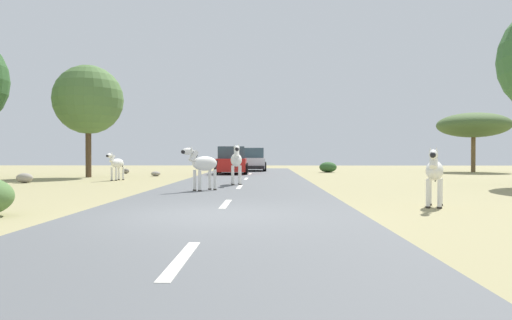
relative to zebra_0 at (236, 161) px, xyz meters
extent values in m
plane|color=#998E60|center=(-0.02, -9.32, -1.04)|extent=(90.00, 90.00, 0.00)
cube|color=#56595B|center=(0.20, -9.32, -1.01)|extent=(6.00, 64.00, 0.05)
cube|color=silver|center=(0.20, -13.32, -0.98)|extent=(0.16, 2.00, 0.01)
cube|color=silver|center=(0.20, -7.32, -0.98)|extent=(0.16, 2.00, 0.01)
cube|color=silver|center=(0.20, -1.32, -0.98)|extent=(0.16, 2.00, 0.01)
cube|color=silver|center=(0.20, 4.68, -0.98)|extent=(0.16, 2.00, 0.01)
cube|color=silver|center=(0.20, 10.68, -0.98)|extent=(0.16, 2.00, 0.01)
cube|color=silver|center=(0.20, 16.68, -0.98)|extent=(0.16, 2.00, 0.01)
ellipsoid|color=silver|center=(-0.01, 0.10, 0.02)|extent=(0.56, 1.18, 0.54)
cylinder|color=silver|center=(-0.12, -0.29, -0.60)|extent=(0.12, 0.12, 0.78)
cylinder|color=#28231E|center=(-0.12, -0.29, -0.96)|extent=(0.14, 0.14, 0.05)
cylinder|color=silver|center=(0.17, -0.26, -0.60)|extent=(0.12, 0.12, 0.78)
cylinder|color=#28231E|center=(0.17, -0.26, -0.96)|extent=(0.14, 0.14, 0.05)
cylinder|color=silver|center=(-0.19, 0.46, -0.60)|extent=(0.12, 0.12, 0.78)
cylinder|color=#28231E|center=(-0.19, 0.46, -0.96)|extent=(0.14, 0.14, 0.05)
cylinder|color=silver|center=(0.10, 0.48, -0.60)|extent=(0.12, 0.12, 0.78)
cylinder|color=#28231E|center=(0.10, 0.48, -0.96)|extent=(0.14, 0.14, 0.05)
cylinder|color=silver|center=(0.04, -0.45, 0.30)|extent=(0.24, 0.42, 0.46)
cube|color=black|center=(0.04, -0.45, 0.39)|extent=(0.07, 0.38, 0.32)
ellipsoid|color=silver|center=(0.06, -0.71, 0.47)|extent=(0.25, 0.51, 0.25)
ellipsoid|color=black|center=(0.08, -0.91, 0.45)|extent=(0.16, 0.19, 0.15)
cone|color=silver|center=(-0.02, -0.60, 0.59)|extent=(0.10, 0.10, 0.15)
cone|color=silver|center=(0.13, -0.58, 0.59)|extent=(0.10, 0.10, 0.15)
cylinder|color=black|center=(-0.06, 0.67, -0.08)|extent=(0.06, 0.16, 0.46)
ellipsoid|color=silver|center=(-6.15, 3.91, -0.18)|extent=(0.61, 1.03, 0.46)
cylinder|color=silver|center=(-6.35, 3.63, -0.71)|extent=(0.12, 0.12, 0.66)
cylinder|color=#28231E|center=(-6.35, 3.63, -1.01)|extent=(0.13, 0.13, 0.04)
cylinder|color=silver|center=(-6.11, 3.57, -0.71)|extent=(0.12, 0.12, 0.66)
cylinder|color=#28231E|center=(-6.11, 3.57, -1.01)|extent=(0.13, 0.13, 0.04)
cylinder|color=silver|center=(-6.19, 4.25, -0.71)|extent=(0.12, 0.12, 0.66)
cylinder|color=#28231E|center=(-6.19, 4.25, -1.01)|extent=(0.13, 0.13, 0.04)
cylinder|color=silver|center=(-5.95, 4.19, -0.71)|extent=(0.12, 0.12, 0.66)
cylinder|color=#28231E|center=(-5.95, 4.19, -1.01)|extent=(0.13, 0.13, 0.04)
cylinder|color=silver|center=(-6.26, 3.46, 0.05)|extent=(0.25, 0.38, 0.39)
cube|color=black|center=(-6.26, 3.46, 0.13)|extent=(0.11, 0.32, 0.27)
ellipsoid|color=silver|center=(-6.32, 3.24, 0.20)|extent=(0.27, 0.45, 0.21)
ellipsoid|color=black|center=(-6.36, 3.07, 0.18)|extent=(0.16, 0.17, 0.13)
cone|color=silver|center=(-6.35, 3.36, 0.30)|extent=(0.10, 0.10, 0.12)
cone|color=silver|center=(-6.23, 3.33, 0.30)|extent=(0.10, 0.10, 0.12)
cylinder|color=black|center=(-6.03, 4.38, -0.27)|extent=(0.07, 0.14, 0.39)
ellipsoid|color=silver|center=(-0.88, -3.04, -0.06)|extent=(1.01, 1.06, 0.49)
cylinder|color=silver|center=(-1.21, -3.21, -0.63)|extent=(0.15, 0.15, 0.71)
cylinder|color=#28231E|center=(-1.21, -3.21, -0.96)|extent=(0.17, 0.17, 0.05)
cylinder|color=silver|center=(-1.01, -3.39, -0.63)|extent=(0.15, 0.15, 0.71)
cylinder|color=#28231E|center=(-1.01, -3.39, -0.96)|extent=(0.17, 0.17, 0.05)
cylinder|color=silver|center=(-0.75, -2.70, -0.63)|extent=(0.15, 0.15, 0.71)
cylinder|color=#28231E|center=(-0.75, -2.70, -0.96)|extent=(0.17, 0.17, 0.05)
cylinder|color=silver|center=(-0.56, -2.87, -0.63)|extent=(0.15, 0.15, 0.71)
cylinder|color=#28231E|center=(-0.56, -2.87, -0.96)|extent=(0.17, 0.17, 0.05)
cylinder|color=silver|center=(-1.21, -3.42, 0.19)|extent=(0.39, 0.41, 0.42)
cube|color=black|center=(-1.21, -3.42, 0.28)|extent=(0.26, 0.28, 0.29)
ellipsoid|color=silver|center=(-1.38, -3.60, 0.35)|extent=(0.44, 0.47, 0.23)
ellipsoid|color=black|center=(-1.50, -3.74, 0.33)|extent=(0.21, 0.21, 0.14)
cone|color=silver|center=(-1.35, -3.47, 0.46)|extent=(0.12, 0.12, 0.13)
cone|color=silver|center=(-1.25, -3.56, 0.46)|extent=(0.12, 0.12, 0.13)
cylinder|color=black|center=(-0.54, -2.65, -0.16)|extent=(0.13, 0.14, 0.42)
ellipsoid|color=silver|center=(5.30, -7.42, -0.15)|extent=(0.76, 1.08, 0.47)
cylinder|color=silver|center=(5.05, -7.67, -0.69)|extent=(0.13, 0.13, 0.69)
cylinder|color=#28231E|center=(5.05, -7.67, -1.01)|extent=(0.15, 0.15, 0.05)
cylinder|color=silver|center=(5.29, -7.77, -0.69)|extent=(0.13, 0.13, 0.69)
cylinder|color=#28231E|center=(5.29, -7.77, -1.01)|extent=(0.15, 0.15, 0.05)
cylinder|color=silver|center=(5.31, -7.07, -0.69)|extent=(0.13, 0.13, 0.69)
cylinder|color=#28231E|center=(5.31, -7.07, -1.01)|extent=(0.15, 0.15, 0.05)
cylinder|color=silver|center=(5.54, -7.16, -0.69)|extent=(0.13, 0.13, 0.69)
cylinder|color=#28231E|center=(5.54, -7.16, -1.01)|extent=(0.15, 0.15, 0.05)
cylinder|color=silver|center=(5.11, -7.86, 0.10)|extent=(0.31, 0.40, 0.40)
cube|color=black|center=(5.11, -7.86, 0.18)|extent=(0.16, 0.32, 0.28)
ellipsoid|color=silver|center=(5.02, -8.08, 0.25)|extent=(0.34, 0.47, 0.22)
ellipsoid|color=black|center=(4.96, -8.24, 0.23)|extent=(0.18, 0.19, 0.13)
cone|color=silver|center=(5.01, -7.96, 0.36)|extent=(0.11, 0.11, 0.13)
cone|color=silver|center=(5.12, -8.00, 0.36)|extent=(0.11, 0.11, 0.13)
cylinder|color=black|center=(5.49, -6.95, -0.24)|extent=(0.09, 0.14, 0.41)
cube|color=silver|center=(0.22, 16.38, -0.41)|extent=(1.86, 4.23, 0.80)
cube|color=#334751|center=(0.22, 16.58, 0.37)|extent=(1.67, 2.23, 0.76)
cube|color=black|center=(0.25, 14.22, -0.68)|extent=(1.71, 0.19, 0.24)
cylinder|color=black|center=(-0.66, 15.02, -0.65)|extent=(0.23, 0.68, 0.68)
cylinder|color=black|center=(1.14, 15.04, -0.65)|extent=(0.23, 0.68, 0.68)
cylinder|color=black|center=(-0.70, 17.72, -0.65)|extent=(0.23, 0.68, 0.68)
cylinder|color=black|center=(1.10, 17.74, -0.65)|extent=(0.23, 0.68, 0.68)
cube|color=red|center=(-0.96, 10.79, -0.41)|extent=(1.90, 4.24, 0.80)
cube|color=#334751|center=(-0.96, 10.59, 0.37)|extent=(1.69, 2.24, 0.76)
cube|color=black|center=(-1.01, 12.95, -0.68)|extent=(1.71, 0.20, 0.24)
cylinder|color=black|center=(-0.10, 12.17, -0.65)|extent=(0.24, 0.68, 0.68)
cylinder|color=black|center=(-1.90, 12.12, -0.65)|extent=(0.24, 0.68, 0.68)
cylinder|color=black|center=(-0.03, 9.47, -0.65)|extent=(0.24, 0.68, 0.68)
cylinder|color=black|center=(-1.83, 9.42, -0.65)|extent=(0.24, 0.68, 0.68)
cylinder|color=#4C3823|center=(-8.79, 6.98, 0.38)|extent=(0.32, 0.32, 2.83)
sphere|color=#4C7038|center=(-8.79, 6.98, 3.34)|extent=(3.86, 3.86, 3.86)
cylinder|color=brown|center=(16.45, 15.31, 0.24)|extent=(0.31, 0.31, 2.55)
ellipsoid|color=#425B2D|center=(16.45, 15.31, 2.41)|extent=(5.15, 5.15, 1.80)
ellipsoid|color=#2D5628|center=(5.71, 14.52, -0.66)|extent=(1.25, 1.12, 0.75)
ellipsoid|color=gray|center=(-8.23, 12.02, -0.86)|extent=(0.45, 0.37, 0.34)
ellipsoid|color=gray|center=(-5.34, 8.43, -0.89)|extent=(0.55, 0.50, 0.29)
ellipsoid|color=gray|center=(-9.69, 1.80, -0.81)|extent=(0.74, 0.53, 0.44)
camera|label=1|loc=(1.18, -18.63, 0.24)|focal=32.17mm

